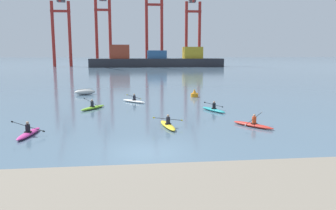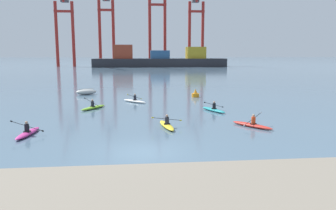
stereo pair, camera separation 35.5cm
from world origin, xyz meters
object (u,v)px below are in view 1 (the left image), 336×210
Objects in this scene: gantry_crane_east_mid at (154,19)px; gantry_crane_east at (193,23)px; kayak_magenta at (29,133)px; kayak_white at (134,101)px; kayak_red at (253,124)px; kayak_yellow at (168,125)px; container_barge at (156,60)px; channel_buoy at (194,94)px; kayak_teal at (213,109)px; kayak_lime at (93,107)px; gantry_crane_west_mid at (103,21)px; capsized_dinghy at (85,92)px; gantry_crane_west at (61,22)px.

gantry_crane_east_mid is 16.23m from gantry_crane_east.
kayak_magenta is (-16.81, -115.40, -18.63)m from gantry_crane_east_mid.
kayak_red is at bearing -57.17° from kayak_white.
kayak_yellow is (-7.54, -114.00, -18.63)m from gantry_crane_east_mid.
container_barge reaches higher than channel_buoy.
kayak_yellow is at bearing -128.82° from kayak_teal.
kayak_lime reaches higher than kayak_magenta.
gantry_crane_west_mid is 111.25m from kayak_teal.
capsized_dinghy is 21.57m from kayak_yellow.
gantry_crane_east reaches higher than kayak_magenta.
gantry_crane_west is 94.85m from capsized_dinghy.
kayak_white is at bearing -95.53° from gantry_crane_east_mid.
kayak_magenta is 1.08× the size of kayak_lime.
capsized_dinghy is (-15.96, -85.04, -2.30)m from container_barge.
kayak_red is (14.62, -20.43, -0.18)m from capsized_dinghy.
capsized_dinghy is (-15.98, -94.16, -18.45)m from gantry_crane_east_mid.
gantry_crane_east is 101.63m from channel_buoy.
gantry_crane_east_mid is at bearing 86.22° from kayak_yellow.
gantry_crane_west_mid reaches higher than gantry_crane_east.
gantry_crane_west reaches higher than capsized_dinghy.
kayak_teal is (-18.75, -108.41, -17.16)m from gantry_crane_east.
channel_buoy is 0.29× the size of kayak_magenta.
kayak_white is (6.15, -7.31, -0.18)m from capsized_dinghy.
gantry_crane_west is at bearing 170.50° from container_barge.
gantry_crane_east_mid is at bearing 88.58° from channel_buoy.
gantry_crane_east reaches higher than container_barge.
kayak_white is at bearing 100.34° from kayak_yellow.
channel_buoy is at bearing -70.34° from gantry_crane_west.
container_barge is 105.50m from kayak_red.
gantry_crane_east_mid is at bearing 4.79° from gantry_crane_west.
kayak_lime is (22.55, -102.39, -16.94)m from gantry_crane_west.
kayak_lime is at bearing -86.34° from gantry_crane_west_mid.
gantry_crane_west is 118.11m from kayak_red.
kayak_yellow is (-5.11, -16.09, -0.19)m from channel_buoy.
gantry_crane_west is at bearing -175.21° from gantry_crane_east_mid.
kayak_red is (-1.35, -105.47, -2.48)m from container_barge.
kayak_lime is at bearing -77.58° from gantry_crane_west.
kayak_white is (-9.81, -92.35, -2.48)m from container_barge.
kayak_lime is (-29.93, -105.98, -17.16)m from gantry_crane_east.
gantry_crane_west_mid is 107.61m from kayak_lime.
kayak_yellow is at bearing -83.52° from gantry_crane_west_mid.
gantry_crane_west_mid is at bearing 96.00° from kayak_white.
gantry_crane_west_mid reaches higher than container_barge.
gantry_crane_west is 111.40m from kayak_teal.
kayak_red is at bearing -98.65° from gantry_crane_east.
capsized_dinghy is 9.56m from kayak_white.
kayak_magenta reaches higher than kayak_teal.
kayak_red is at bearing -79.62° from kayak_teal.
kayak_yellow is (28.78, -110.96, -16.94)m from gantry_crane_west.
kayak_magenta is 16.09m from kayak_teal.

